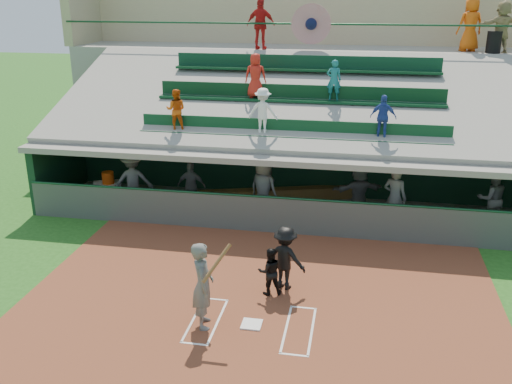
% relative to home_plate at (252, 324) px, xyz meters
% --- Properties ---
extents(ground, '(100.00, 100.00, 0.00)m').
position_rel_home_plate_xyz_m(ground, '(0.00, 0.00, -0.04)').
color(ground, '#205718').
rests_on(ground, ground).
extents(dirt_slab, '(11.00, 9.00, 0.02)m').
position_rel_home_plate_xyz_m(dirt_slab, '(0.00, 0.50, -0.03)').
color(dirt_slab, brown).
rests_on(dirt_slab, ground).
extents(home_plate, '(0.43, 0.43, 0.03)m').
position_rel_home_plate_xyz_m(home_plate, '(0.00, 0.00, 0.00)').
color(home_plate, white).
rests_on(home_plate, dirt_slab).
extents(batters_box_chalk, '(2.65, 1.85, 0.01)m').
position_rel_home_plate_xyz_m(batters_box_chalk, '(0.00, 0.00, -0.01)').
color(batters_box_chalk, white).
rests_on(batters_box_chalk, dirt_slab).
extents(dugout_floor, '(16.00, 3.50, 0.04)m').
position_rel_home_plate_xyz_m(dugout_floor, '(0.00, 6.75, -0.02)').
color(dugout_floor, gray).
rests_on(dugout_floor, ground).
extents(concourse_slab, '(20.00, 3.00, 4.60)m').
position_rel_home_plate_xyz_m(concourse_slab, '(0.00, 13.50, 2.26)').
color(concourse_slab, gray).
rests_on(concourse_slab, ground).
extents(grandstand, '(20.40, 10.40, 7.80)m').
position_rel_home_plate_xyz_m(grandstand, '(-0.01, 10.51, 2.23)').
color(grandstand, '#4C514C').
rests_on(grandstand, ground).
extents(batter_at_plate, '(0.95, 0.82, 1.95)m').
position_rel_home_plate_xyz_m(batter_at_plate, '(-1.00, -0.18, 0.96)').
color(batter_at_plate, '#545652').
rests_on(batter_at_plate, dirt_slab).
extents(catcher, '(0.68, 0.60, 1.17)m').
position_rel_home_plate_xyz_m(catcher, '(0.16, 1.40, 0.57)').
color(catcher, black).
rests_on(catcher, dirt_slab).
extents(home_umpire, '(1.14, 0.86, 1.57)m').
position_rel_home_plate_xyz_m(home_umpire, '(0.48, 1.77, 0.77)').
color(home_umpire, black).
rests_on(home_umpire, dirt_slab).
extents(dugout_bench, '(12.98, 4.36, 0.40)m').
position_rel_home_plate_xyz_m(dugout_bench, '(0.11, 7.91, 0.21)').
color(dugout_bench, olive).
rests_on(dugout_bench, dugout_floor).
extents(white_table, '(1.07, 0.96, 0.77)m').
position_rel_home_plate_xyz_m(white_table, '(-6.06, 6.22, 0.39)').
color(white_table, white).
rests_on(white_table, dugout_floor).
extents(water_cooler, '(0.39, 0.39, 0.39)m').
position_rel_home_plate_xyz_m(water_cooler, '(-6.00, 6.19, 0.97)').
color(water_cooler, '#E34C0D').
rests_on(water_cooler, white_table).
extents(dugout_player_a, '(1.43, 1.11, 1.95)m').
position_rel_home_plate_xyz_m(dugout_player_a, '(-5.06, 6.02, 0.98)').
color(dugout_player_a, '#50534E').
rests_on(dugout_player_a, dugout_floor).
extents(dugout_player_b, '(0.94, 0.40, 1.60)m').
position_rel_home_plate_xyz_m(dugout_player_b, '(-3.19, 6.32, 0.81)').
color(dugout_player_b, '#525450').
rests_on(dugout_player_b, dugout_floor).
extents(dugout_player_c, '(1.13, 0.98, 1.96)m').
position_rel_home_plate_xyz_m(dugout_player_c, '(-0.78, 6.01, 0.98)').
color(dugout_player_c, '#555853').
rests_on(dugout_player_c, dugout_floor).
extents(dugout_player_d, '(1.69, 1.01, 1.74)m').
position_rel_home_plate_xyz_m(dugout_player_d, '(2.13, 6.57, 0.87)').
color(dugout_player_d, '#50534E').
rests_on(dugout_player_d, dugout_floor).
extents(dugout_player_e, '(0.84, 0.72, 1.94)m').
position_rel_home_plate_xyz_m(dugout_player_e, '(3.18, 5.89, 0.98)').
color(dugout_player_e, '#5C5F5A').
rests_on(dugout_player_e, dugout_floor).
extents(dugout_player_f, '(0.97, 0.81, 1.79)m').
position_rel_home_plate_xyz_m(dugout_player_f, '(6.06, 6.59, 0.90)').
color(dugout_player_f, '#60635D').
rests_on(dugout_player_f, dugout_floor).
extents(trash_bin, '(0.53, 0.53, 0.79)m').
position_rel_home_plate_xyz_m(trash_bin, '(6.72, 12.47, 4.96)').
color(trash_bin, black).
rests_on(trash_bin, concourse_slab).
extents(concourse_staff_a, '(1.16, 0.58, 1.91)m').
position_rel_home_plate_xyz_m(concourse_staff_a, '(-1.97, 12.20, 5.52)').
color(concourse_staff_a, red).
rests_on(concourse_staff_a, concourse_slab).
extents(concourse_staff_b, '(1.10, 0.88, 1.97)m').
position_rel_home_plate_xyz_m(concourse_staff_b, '(5.91, 13.00, 5.55)').
color(concourse_staff_b, '#DE570D').
rests_on(concourse_staff_b, concourse_slab).
extents(concourse_staff_c, '(1.82, 1.00, 1.87)m').
position_rel_home_plate_xyz_m(concourse_staff_c, '(6.94, 12.58, 5.50)').
color(concourse_staff_c, tan).
rests_on(concourse_staff_c, concourse_slab).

